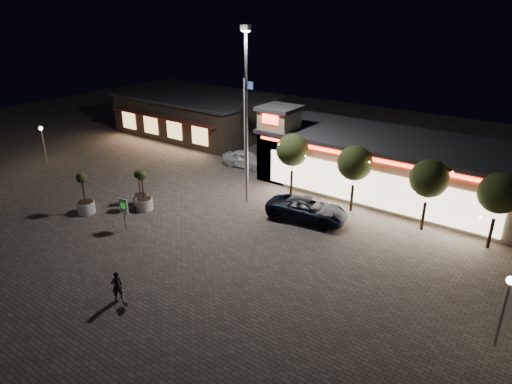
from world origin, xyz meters
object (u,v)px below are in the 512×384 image
Objects in this scene: pickup_truck at (307,209)px; planter_left at (140,194)px; pedestrian at (117,285)px; valet_sign at (124,208)px; planter_mid at (85,201)px; white_sedan at (246,159)px.

planter_left reaches higher than pickup_truck.
pedestrian is 0.58× the size of planter_left.
planter_left is at bearing 124.84° from valet_sign.
pickup_truck is 1.84× the size of planter_mid.
pickup_truck is at bearing 23.99° from planter_left.
white_sedan is at bearing -144.94° from pedestrian.
planter_mid is at bearing 161.78° from white_sedan.
planter_left is (-7.98, 8.41, 0.05)m from pedestrian.
valet_sign is at bearing -116.02° from pedestrian.
valet_sign is (-8.86, -8.18, 0.74)m from pickup_truck.
white_sedan is at bearing 83.20° from planter_left.
pickup_truck is 15.44m from planter_mid.
pedestrian is (6.67, -19.40, 0.05)m from white_sedan.
pickup_truck is 2.06× the size of planter_left.
planter_left is at bearing 58.54° from planter_mid.
white_sedan is 1.43× the size of planter_mid.
pickup_truck is 13.72m from pedestrian.
planter_mid reaches higher than planter_left.
pedestrian is at bearing 157.78° from pickup_truck.
pickup_truck is at bearing -126.86° from white_sedan.
white_sedan is at bearing 76.97° from planter_mid.
planter_mid reaches higher than valet_sign.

